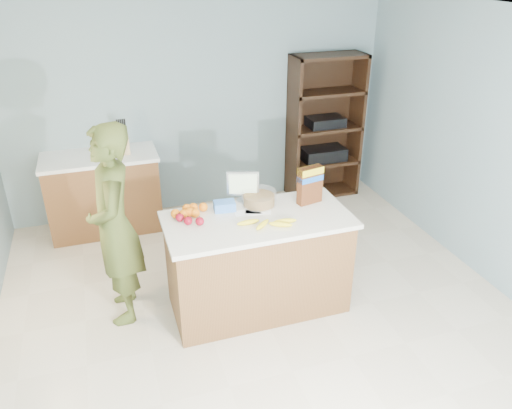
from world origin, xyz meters
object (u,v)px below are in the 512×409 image
object	(u,v)px
cereal_box	(310,182)
tv	(243,185)
counter_peninsula	(258,267)
shelving_unit	(323,129)
person	(115,226)

from	to	relation	value
cereal_box	tv	bearing A→B (deg)	159.04
counter_peninsula	cereal_box	bearing A→B (deg)	14.10
shelving_unit	person	xyz separation A→B (m)	(-2.69, -1.77, 0.01)
counter_peninsula	tv	distance (m)	0.73
cereal_box	counter_peninsula	bearing A→B (deg)	-165.90
counter_peninsula	tv	xyz separation A→B (m)	(-0.03, 0.34, 0.64)
shelving_unit	cereal_box	world-z (taller)	shelving_unit
counter_peninsula	person	xyz separation A→B (m)	(-1.14, 0.28, 0.46)
counter_peninsula	shelving_unit	size ratio (longest dim) A/B	0.87
shelving_unit	cereal_box	bearing A→B (deg)	-118.26
cereal_box	person	bearing A→B (deg)	174.93
tv	counter_peninsula	bearing A→B (deg)	-85.69
tv	person	bearing A→B (deg)	-176.87
counter_peninsula	person	size ratio (longest dim) A/B	0.90
person	tv	bearing A→B (deg)	95.00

